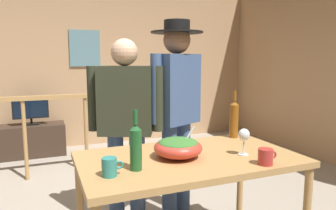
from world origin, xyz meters
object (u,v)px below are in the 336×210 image
tv_console (33,140)px  mug_teal (110,167)px  person_standing_right (177,101)px  flat_screen_tv (31,109)px  wine_bottle_green (136,146)px  wine_glass (244,136)px  person_standing_left (126,118)px  stair_railing (42,123)px  serving_table (189,168)px  wine_bottle_amber (234,118)px  framed_picture (85,48)px  salad_bowl (178,147)px  mug_red (266,157)px

tv_console → mug_teal: size_ratio=7.73×
person_standing_right → flat_screen_tv: bearing=-85.8°
wine_bottle_green → mug_teal: bearing=-165.3°
wine_glass → person_standing_left: size_ratio=0.11×
stair_railing → wine_glass: 2.55m
tv_console → flat_screen_tv: (0.00, -0.03, 0.46)m
flat_screen_tv → serving_table: flat_screen_tv is taller
serving_table → person_standing_right: person_standing_right is taller
wine_bottle_amber → tv_console: bearing=119.0°
person_standing_left → serving_table: bearing=131.0°
framed_picture → serving_table: size_ratio=0.41×
salad_bowl → mug_teal: size_ratio=2.63×
stair_railing → mug_teal: size_ratio=30.23×
wine_bottle_amber → person_standing_left: bearing=151.6°
tv_console → wine_bottle_amber: wine_bottle_amber is taller
tv_console → wine_glass: 3.56m
mug_red → person_standing_left: bearing=118.9°
wine_glass → wine_bottle_amber: (0.20, 0.42, 0.03)m
framed_picture → wine_bottle_green: size_ratio=1.66×
tv_console → mug_red: (1.36, -3.43, 0.60)m
salad_bowl → person_standing_left: (-0.15, 0.72, 0.07)m
wine_glass → person_standing_right: (-0.11, 0.83, 0.13)m
stair_railing → mug_teal: stair_railing is taller
tv_console → person_standing_right: (1.24, -2.39, 0.81)m
salad_bowl → mug_red: 0.53m
serving_table → salad_bowl: size_ratio=4.53×
wine_bottle_amber → mug_red: bearing=-107.4°
serving_table → wine_bottle_amber: wine_bottle_amber is taller
tv_console → framed_picture: bearing=19.3°
wine_glass → mug_red: 0.22m
stair_railing → flat_screen_tv: (-0.14, 0.97, 0.03)m
framed_picture → mug_red: 3.83m
flat_screen_tv → wine_bottle_green: (0.63, -3.20, 0.23)m
framed_picture → serving_table: bearing=-86.9°
wine_bottle_green → mug_teal: wine_bottle_green is taller
flat_screen_tv → wine_bottle_amber: (1.56, -2.78, 0.25)m
serving_table → mug_red: mug_red is taller
tv_console → mug_red: mug_red is taller
stair_railing → tv_console: stair_railing is taller
salad_bowl → person_standing_right: 0.80m
mug_teal → mug_red: 0.90m
wine_glass → tv_console: bearing=112.7°
tv_console → salad_bowl: (0.94, -3.11, 0.62)m
tv_console → serving_table: serving_table is taller
wine_bottle_green → person_standing_left: person_standing_left is taller
wine_bottle_amber → mug_teal: 1.18m
framed_picture → wine_glass: bearing=-81.6°
framed_picture → tv_console: (-0.83, -0.29, -1.34)m
stair_railing → person_standing_right: size_ratio=2.05×
framed_picture → serving_table: (0.18, -3.41, -0.86)m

